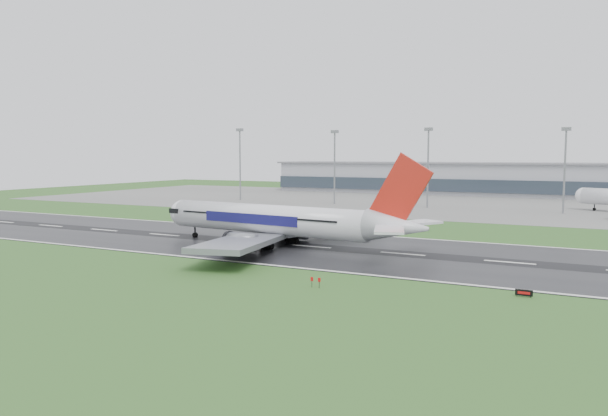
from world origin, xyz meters
The scene contains 10 objects.
ground centered at (0.00, 0.00, 0.00)m, with size 520.00×520.00×0.00m, color #28541E.
runway centered at (0.00, 0.00, 0.05)m, with size 400.00×45.00×0.10m, color black.
apron centered at (0.00, 125.00, 0.04)m, with size 400.00×130.00×0.08m, color slate.
terminal centered at (0.00, 185.00, 7.50)m, with size 240.00×36.00×15.00m, color #93949D.
main_airliner centered at (-25.30, -2.76, 9.57)m, with size 64.14×61.08×18.94m, color silver, non-canonical shape.
runway_sign centered at (25.03, -25.61, 0.52)m, with size 2.30×0.26×1.04m, color black, non-canonical shape.
floodmast_0 centered at (-103.03, 100.00, 14.80)m, with size 0.64×0.64×29.60m, color gray.
floodmast_1 centered at (-58.65, 100.00, 14.01)m, with size 0.64×0.64×28.03m, color gray.
floodmast_2 centered at (-21.30, 100.00, 14.13)m, with size 0.64×0.64×28.25m, color gray.
floodmast_3 centered at (24.45, 100.00, 13.71)m, with size 0.64×0.64×27.41m, color gray.
Camera 1 is at (32.82, -108.43, 19.50)m, focal length 33.90 mm.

